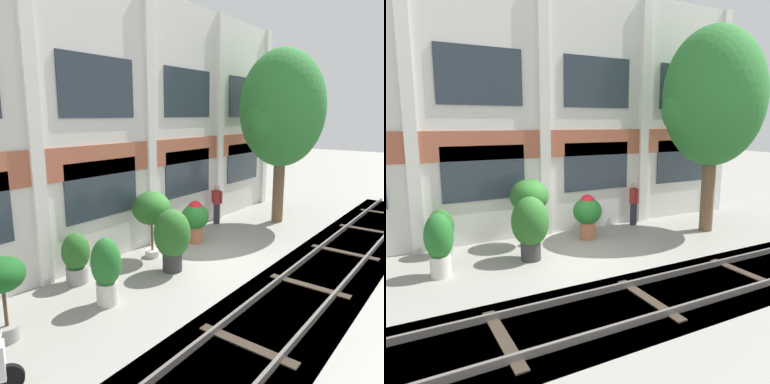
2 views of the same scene
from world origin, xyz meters
TOP-DOWN VIEW (x-y plane):
  - ground_plane at (0.00, 0.00)m, footprint 80.00×80.00m
  - apartment_facade at (-0.00, 2.68)m, footprint 16.51×0.64m
  - rail_tracks at (0.00, -3.12)m, footprint 24.15×2.80m
  - broadleaf_tree at (5.26, 0.24)m, footprint 3.55×3.38m
  - potted_plant_terracotta_small at (-0.88, 1.57)m, footprint 1.19×1.19m
  - potted_plant_glazed_jar at (-3.72, 0.31)m, footprint 0.71×0.71m
  - potted_plant_ribbed_drum at (-3.46, 1.86)m, footprint 0.73×0.73m
  - potted_plant_fluted_column at (-1.31, 0.36)m, footprint 1.05×1.05m
  - potted_plant_stone_basin at (1.03, 1.34)m, footprint 0.95×0.95m
  - resident_by_doorway at (3.41, 2.05)m, footprint 0.34×0.53m

SIDE VIEW (x-z plane):
  - rail_tracks at x=0.00m, z-range -0.35..0.08m
  - ground_plane at x=0.00m, z-range 0.00..0.00m
  - potted_plant_ribbed_drum at x=-3.46m, z-range 0.04..1.41m
  - resident_by_doorway at x=3.41m, z-range 0.06..1.64m
  - potted_plant_stone_basin at x=1.03m, z-range 0.14..1.62m
  - potted_plant_glazed_jar at x=-3.72m, z-range 0.08..1.70m
  - potted_plant_fluted_column at x=-1.31m, z-range 0.12..1.92m
  - potted_plant_terracotta_small at x=-0.88m, z-range 0.48..2.57m
  - apartment_facade at x=0.00m, z-range -0.02..8.23m
  - broadleaf_tree at x=5.26m, z-range 1.05..8.00m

